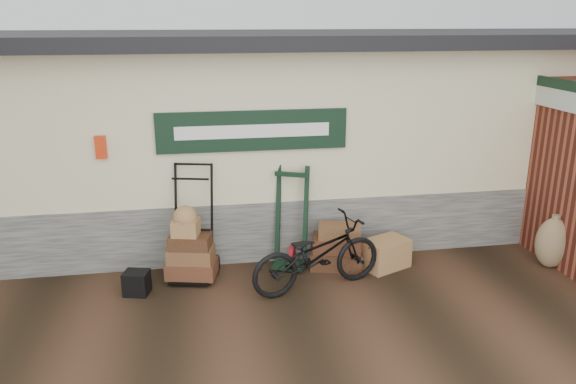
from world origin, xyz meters
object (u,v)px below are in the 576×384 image
object	(u,v)px
suitcase_stack	(336,246)
bicycle	(317,251)
porter_trolley	(193,221)
wicker_hamper	(385,254)
black_trunk	(137,283)
green_barrow	(291,218)

from	to	relation	value
suitcase_stack	bicycle	size ratio (longest dim) A/B	0.40
porter_trolley	suitcase_stack	bearing A→B (deg)	11.80
wicker_hamper	black_trunk	world-z (taller)	wicker_hamper
porter_trolley	black_trunk	bearing A→B (deg)	-136.16
porter_trolley	black_trunk	size ratio (longest dim) A/B	5.16
wicker_hamper	porter_trolley	bearing A→B (deg)	175.76
green_barrow	suitcase_stack	bearing A→B (deg)	6.59
bicycle	black_trunk	bearing A→B (deg)	68.84
suitcase_stack	green_barrow	bearing A→B (deg)	164.13
black_trunk	bicycle	xyz separation A→B (m)	(2.32, -0.23, 0.38)
wicker_hamper	bicycle	distance (m)	1.24
porter_trolley	green_barrow	xyz separation A→B (m)	(1.37, 0.12, -0.07)
suitcase_stack	black_trunk	distance (m)	2.77
suitcase_stack	wicker_hamper	size ratio (longest dim) A/B	1.14
green_barrow	suitcase_stack	size ratio (longest dim) A/B	1.98
porter_trolley	wicker_hamper	xyz separation A→B (m)	(2.68, -0.20, -0.58)
porter_trolley	bicycle	world-z (taller)	porter_trolley
wicker_hamper	green_barrow	bearing A→B (deg)	166.42
black_trunk	bicycle	distance (m)	2.37
suitcase_stack	black_trunk	size ratio (longest dim) A/B	2.37
porter_trolley	black_trunk	xyz separation A→B (m)	(-0.75, -0.44, -0.64)
bicycle	suitcase_stack	bearing A→B (deg)	-49.92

